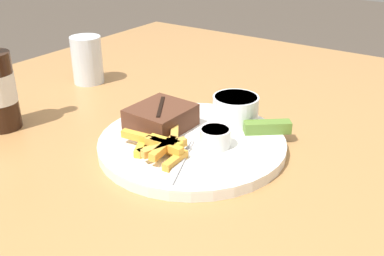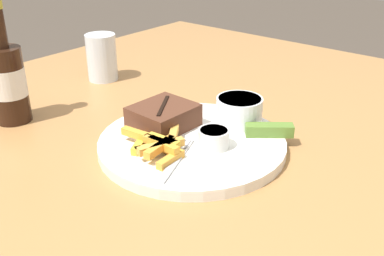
# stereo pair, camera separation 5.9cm
# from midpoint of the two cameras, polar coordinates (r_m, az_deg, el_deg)

# --- Properties ---
(dining_table) EXTENTS (1.43, 1.28, 0.75)m
(dining_table) POSITION_cam_midpoint_polar(r_m,az_deg,el_deg) (0.78, 2.16, -6.89)
(dining_table) COLOR #A87542
(dining_table) RESTS_ON ground_plane
(dinner_plate) EXTENTS (0.31, 0.31, 0.02)m
(dinner_plate) POSITION_cam_midpoint_polar(r_m,az_deg,el_deg) (0.74, 2.25, -2.05)
(dinner_plate) COLOR white
(dinner_plate) RESTS_ON dining_table
(steak_portion) EXTENTS (0.11, 0.10, 0.04)m
(steak_portion) POSITION_cam_midpoint_polar(r_m,az_deg,el_deg) (0.77, -1.49, 1.45)
(steak_portion) COLOR #512D1E
(steak_portion) RESTS_ON dinner_plate
(fries_pile) EXTENTS (0.12, 0.12, 0.02)m
(fries_pile) POSITION_cam_midpoint_polar(r_m,az_deg,el_deg) (0.70, -1.84, -2.05)
(fries_pile) COLOR gold
(fries_pile) RESTS_ON dinner_plate
(coleslaw_cup) EXTENTS (0.08, 0.08, 0.05)m
(coleslaw_cup) POSITION_cam_midpoint_polar(r_m,az_deg,el_deg) (0.79, 8.13, 2.37)
(coleslaw_cup) COLOR white
(coleslaw_cup) RESTS_ON dinner_plate
(dipping_sauce_cup) EXTENTS (0.05, 0.05, 0.03)m
(dipping_sauce_cup) POSITION_cam_midpoint_polar(r_m,az_deg,el_deg) (0.71, 5.16, -1.25)
(dipping_sauce_cup) COLOR silver
(dipping_sauce_cup) RESTS_ON dinner_plate
(pickle_spear) EXTENTS (0.07, 0.08, 0.02)m
(pickle_spear) POSITION_cam_midpoint_polar(r_m,az_deg,el_deg) (0.76, 11.97, -0.30)
(pickle_spear) COLOR #567A2D
(pickle_spear) RESTS_ON dinner_plate
(fork_utensil) EXTENTS (0.13, 0.06, 0.00)m
(fork_utensil) POSITION_cam_midpoint_polar(r_m,az_deg,el_deg) (0.67, 0.33, -4.35)
(fork_utensil) COLOR #B7B7BC
(fork_utensil) RESTS_ON dinner_plate
(beer_bottle) EXTENTS (0.07, 0.07, 0.23)m
(beer_bottle) POSITION_cam_midpoint_polar(r_m,az_deg,el_deg) (0.87, -20.63, 5.69)
(beer_bottle) COLOR black
(beer_bottle) RESTS_ON dining_table
(drinking_glass) EXTENTS (0.07, 0.07, 0.11)m
(drinking_glass) POSITION_cam_midpoint_polar(r_m,az_deg,el_deg) (1.06, -9.83, 8.82)
(drinking_glass) COLOR silver
(drinking_glass) RESTS_ON dining_table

